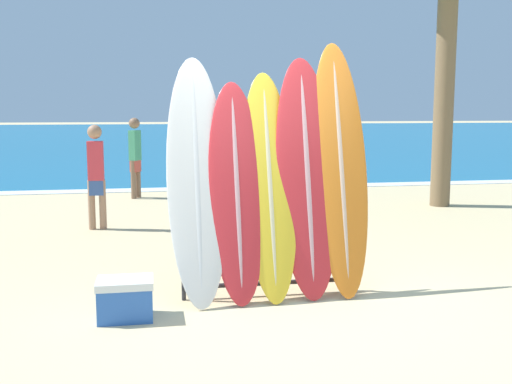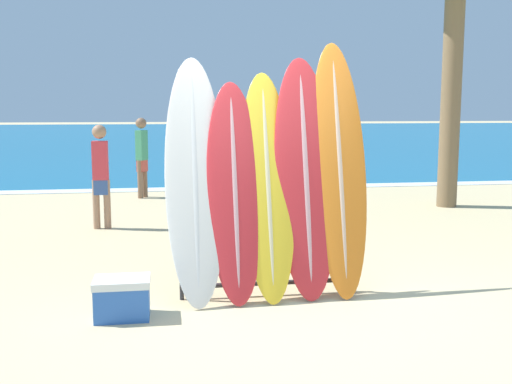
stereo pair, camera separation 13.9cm
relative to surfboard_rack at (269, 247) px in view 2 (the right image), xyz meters
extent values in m
plane|color=#CCB789|center=(0.32, -0.50, -0.46)|extent=(160.00, 160.00, 0.00)
cube|color=#146693|center=(0.32, 37.49, -0.46)|extent=(120.00, 60.00, 0.00)
cube|color=white|center=(0.32, 7.79, -0.46)|extent=(120.00, 0.60, 0.01)
cylinder|color=#28282D|center=(-0.82, 0.00, -0.03)|extent=(0.04, 0.04, 0.86)
cylinder|color=#28282D|center=(0.82, 0.00, -0.03)|extent=(0.04, 0.04, 0.86)
cylinder|color=#28282D|center=(0.00, 0.00, 0.37)|extent=(1.68, 0.04, 0.04)
cylinder|color=#28282D|center=(0.00, 0.00, -0.34)|extent=(1.68, 0.04, 0.04)
ellipsoid|color=silver|center=(-0.68, 0.08, 0.66)|extent=(0.55, 0.88, 2.25)
ellipsoid|color=silver|center=(-0.68, 0.08, 0.66)|extent=(0.10, 0.86, 2.17)
ellipsoid|color=red|center=(-0.32, 0.02, 0.55)|extent=(0.52, 0.75, 2.02)
ellipsoid|color=#D19A9C|center=(-0.32, 0.02, 0.55)|extent=(0.09, 0.73, 1.95)
ellipsoid|color=yellow|center=(-0.01, 0.04, 0.59)|extent=(0.50, 0.77, 2.11)
ellipsoid|color=beige|center=(-0.01, 0.04, 0.59)|extent=(0.09, 0.75, 2.03)
ellipsoid|color=red|center=(0.35, 0.05, 0.66)|extent=(0.59, 0.70, 2.25)
ellipsoid|color=#D19A9C|center=(0.35, 0.05, 0.66)|extent=(0.11, 0.68, 2.17)
ellipsoid|color=orange|center=(0.68, 0.06, 0.74)|extent=(0.52, 0.75, 2.40)
ellipsoid|color=beige|center=(0.68, 0.06, 0.74)|extent=(0.09, 0.73, 2.31)
cylinder|color=#846047|center=(-1.43, 6.56, -0.09)|extent=(0.10, 0.10, 0.75)
cylinder|color=#846047|center=(-1.34, 6.70, -0.09)|extent=(0.10, 0.10, 0.75)
cube|color=#CC4C3D|center=(-1.38, 6.63, 0.17)|extent=(0.22, 0.25, 0.23)
cube|color=#42996B|center=(-1.38, 6.63, 0.58)|extent=(0.25, 0.27, 0.59)
sphere|color=#846047|center=(-1.38, 6.63, 1.02)|extent=(0.21, 0.21, 0.21)
cylinder|color=#846047|center=(-0.39, 3.06, -0.04)|extent=(0.12, 0.12, 0.85)
cylinder|color=#846047|center=(-0.53, 2.95, -0.04)|extent=(0.12, 0.12, 0.85)
cube|color=#CC4C3D|center=(-0.46, 3.00, 0.25)|extent=(0.28, 0.26, 0.25)
cube|color=gold|center=(-0.46, 3.00, 0.71)|extent=(0.30, 0.29, 0.66)
sphere|color=#846047|center=(-0.46, 3.00, 1.20)|extent=(0.24, 0.24, 0.24)
cylinder|color=#A87A5B|center=(-1.95, 3.55, -0.10)|extent=(0.10, 0.10, 0.73)
cylinder|color=#A87A5B|center=(-1.80, 3.55, -0.10)|extent=(0.10, 0.10, 0.73)
cube|color=#385693|center=(-1.88, 3.55, 0.15)|extent=(0.21, 0.13, 0.22)
cube|color=#DB3842|center=(-1.88, 3.55, 0.54)|extent=(0.23, 0.15, 0.57)
sphere|color=#A87A5B|center=(-1.88, 3.55, 0.96)|extent=(0.21, 0.21, 0.21)
cylinder|color=#A87A5B|center=(1.57, 5.93, -0.07)|extent=(0.11, 0.11, 0.78)
cylinder|color=#A87A5B|center=(1.42, 5.83, -0.07)|extent=(0.11, 0.11, 0.78)
cube|color=#478466|center=(1.49, 5.88, 0.20)|extent=(0.26, 0.24, 0.23)
cube|color=gold|center=(1.49, 5.88, 0.62)|extent=(0.28, 0.26, 0.61)
sphere|color=#A87A5B|center=(1.49, 5.88, 1.08)|extent=(0.22, 0.22, 0.22)
cylinder|color=brown|center=(4.11, 4.69, 1.59)|extent=(0.35, 0.35, 4.11)
cube|color=#2D60B7|center=(-1.33, -0.41, -0.32)|extent=(0.45, 0.33, 0.28)
cube|color=white|center=(-1.33, -0.41, -0.15)|extent=(0.47, 0.35, 0.06)
camera|label=1|loc=(-1.10, -5.38, 1.28)|focal=42.00mm
camera|label=2|loc=(-0.96, -5.40, 1.28)|focal=42.00mm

